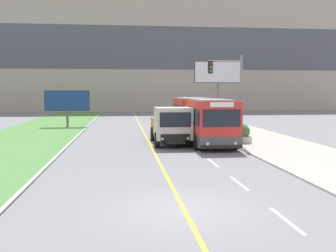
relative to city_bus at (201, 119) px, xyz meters
The scene contains 12 objects.
ground_plane 17.71m from the city_bus, 102.98° to the right, with size 300.00×300.00×0.00m, color slate.
lane_marking_centre 16.61m from the city_bus, 102.83° to the right, with size 2.88×140.00×0.01m.
apartment_block_background 47.14m from the city_bus, 94.92° to the left, with size 80.00×8.04×21.95m.
city_bus is the anchor object (origin of this frame).
dump_truck 3.62m from the city_bus, 134.52° to the right, with size 2.45×6.43×2.63m.
traffic_light_mast 4.71m from the city_bus, 72.39° to the right, with size 2.28×0.32×6.03m.
billboard_large 17.04m from the city_bus, 71.82° to the left, with size 5.56×0.24×7.17m.
billboard_small 17.07m from the city_bus, 132.68° to the left, with size 4.59×0.24×3.79m.
planter_round_near 3.67m from the city_bus, 44.11° to the right, with size 1.22×1.22×1.30m.
planter_round_second 3.27m from the city_bus, 38.58° to the left, with size 1.23×1.23×1.30m.
planter_round_third 6.96m from the city_bus, 67.42° to the left, with size 1.14×1.14×1.23m.
planter_round_far 11.10m from the city_bus, 76.98° to the left, with size 1.16×1.16×1.25m.
Camera 1 is at (-1.86, -11.87, 3.66)m, focal length 42.00 mm.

